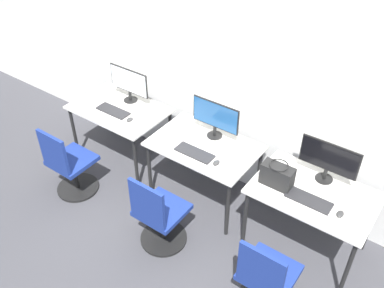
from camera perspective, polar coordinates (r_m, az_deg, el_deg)
The scene contains 18 objects.
ground_plane at distance 4.75m, azimuth -1.05°, elevation -9.48°, with size 20.00×20.00×0.00m, color #3D3D42.
wall_back at distance 4.46m, azimuth 5.44°, elevation 9.73°, with size 12.00×0.05×2.80m.
desk_left at distance 5.16m, azimuth -9.62°, elevation 4.02°, with size 1.12×0.74×0.75m.
monitor_left at distance 5.12m, azimuth -8.40°, elevation 8.06°, with size 0.55×0.17×0.42m.
keyboard_left at distance 5.06m, azimuth -10.47°, elevation 4.38°, with size 0.42×0.16×0.02m.
mouse_left at distance 4.86m, azimuth -8.30°, elevation 3.26°, with size 0.06×0.09×0.03m.
office_chair_left at distance 4.96m, azimuth -16.02°, elevation -2.98°, with size 0.48×0.48×0.90m.
desk_center at distance 4.51m, azimuth 1.64°, elevation -0.92°, with size 1.12×0.74×0.75m.
monitor_center at distance 4.46m, azimuth 3.13°, elevation 3.57°, with size 0.55×0.17×0.42m.
keyboard_center at distance 4.34m, azimuth 0.34°, elevation -1.17°, with size 0.42×0.16×0.02m.
mouse_center at distance 4.22m, azimuth 3.27°, elevation -2.50°, with size 0.06×0.09×0.03m.
office_chair_center at distance 4.24m, azimuth -4.44°, elevation -9.76°, with size 0.48×0.48×0.90m.
desk_right at distance 4.14m, azimuth 15.81°, elevation -7.04°, with size 1.12×0.74×0.75m.
monitor_right at distance 4.10m, azimuth 17.76°, elevation -2.00°, with size 0.55×0.17×0.42m.
keyboard_right at distance 3.98m, azimuth 15.30°, elevation -7.21°, with size 0.42×0.16×0.02m.
mouse_right at distance 3.93m, azimuth 19.15°, elevation -8.81°, with size 0.06×0.09×0.03m.
office_chair_right at distance 3.83m, azimuth 9.77°, elevation -17.58°, with size 0.48×0.48×0.90m.
handbag at distance 4.00m, azimuth 11.30°, elevation -4.12°, with size 0.30×0.18×0.25m.
Camera 1 is at (1.95, -2.57, 3.48)m, focal length 40.00 mm.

